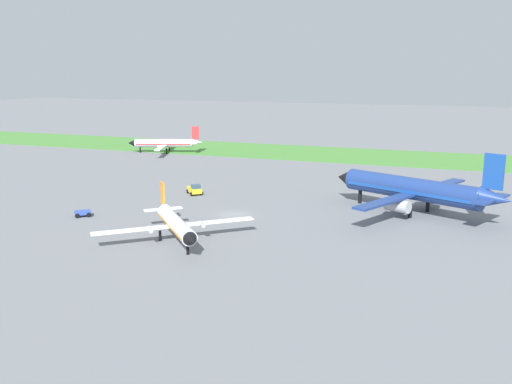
# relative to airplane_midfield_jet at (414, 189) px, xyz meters

# --- Properties ---
(ground_plane) EXTENTS (600.00, 600.00, 0.00)m
(ground_plane) POSITION_rel_airplane_midfield_jet_xyz_m (-26.05, -10.47, -3.84)
(ground_plane) COLOR slate
(grass_taxiway_strip) EXTENTS (360.00, 28.00, 0.08)m
(grass_taxiway_strip) POSITION_rel_airplane_midfield_jet_xyz_m (-26.05, 57.95, -3.80)
(grass_taxiway_strip) COLOR #478438
(grass_taxiway_strip) RESTS_ON ground_plane
(airplane_midfield_jet) EXTENTS (28.22, 28.36, 10.67)m
(airplane_midfield_jet) POSITION_rel_airplane_midfield_jet_xyz_m (0.00, 0.00, 0.00)
(airplane_midfield_jet) COLOR navy
(airplane_midfield_jet) RESTS_ON ground_plane
(airplane_taxiing_turboprop) EXTENTS (19.93, 23.04, 7.16)m
(airplane_taxiing_turboprop) POSITION_rel_airplane_midfield_jet_xyz_m (-69.62, 45.11, -1.22)
(airplane_taxiing_turboprop) COLOR silver
(airplane_taxiing_turboprop) RESTS_ON ground_plane
(airplane_foreground_turboprop) EXTENTS (16.96, 15.52, 6.46)m
(airplane_foreground_turboprop) POSITION_rel_airplane_midfield_jet_xyz_m (-27.93, -25.85, -1.48)
(airplane_foreground_turboprop) COLOR white
(airplane_foreground_turboprop) RESTS_ON ground_plane
(baggage_cart_near_gate) EXTENTS (2.94, 2.88, 0.90)m
(baggage_cart_near_gate) POSITION_rel_airplane_midfield_jet_xyz_m (-47.32, -19.77, -3.27)
(baggage_cart_near_gate) COLOR #334FB2
(baggage_cart_near_gate) RESTS_ON ground_plane
(pushback_tug_midfield) EXTENTS (3.79, 3.85, 1.95)m
(pushback_tug_midfield) POSITION_rel_airplane_midfield_jet_xyz_m (-38.38, 0.46, -2.93)
(pushback_tug_midfield) COLOR yellow
(pushback_tug_midfield) RESTS_ON ground_plane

